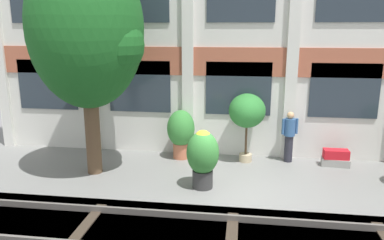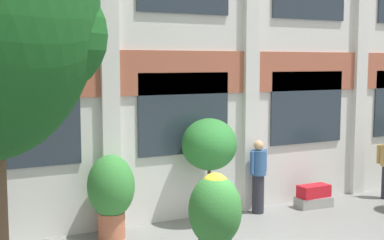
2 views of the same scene
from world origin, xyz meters
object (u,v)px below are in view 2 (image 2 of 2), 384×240
(potted_plant_stone_basin, at_px, (215,214))
(potted_plant_fluted_column, at_px, (111,191))
(potted_plant_square_trough, at_px, (314,197))
(resident_watching_tracks, at_px, (258,174))
(potted_plant_low_pan, at_px, (209,147))

(potted_plant_stone_basin, height_order, potted_plant_fluted_column, potted_plant_fluted_column)
(potted_plant_square_trough, height_order, resident_watching_tracks, resident_watching_tracks)
(potted_plant_low_pan, height_order, resident_watching_tracks, potted_plant_low_pan)
(potted_plant_fluted_column, bearing_deg, potted_plant_square_trough, -0.83)
(potted_plant_low_pan, height_order, potted_plant_square_trough, potted_plant_low_pan)
(potted_plant_low_pan, xyz_separation_m, resident_watching_tracks, (1.34, 0.18, -0.74))
(potted_plant_stone_basin, relative_size, potted_plant_square_trough, 1.84)
(potted_plant_low_pan, bearing_deg, potted_plant_square_trough, -0.51)
(potted_plant_low_pan, relative_size, potted_plant_stone_basin, 1.38)
(potted_plant_low_pan, distance_m, potted_plant_fluted_column, 2.20)
(potted_plant_stone_basin, distance_m, resident_watching_tracks, 3.43)
(resident_watching_tracks, bearing_deg, potted_plant_stone_basin, -62.30)
(potted_plant_low_pan, bearing_deg, resident_watching_tracks, 7.60)
(potted_plant_stone_basin, bearing_deg, resident_watching_tracks, 43.79)
(potted_plant_stone_basin, relative_size, potted_plant_fluted_column, 0.99)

